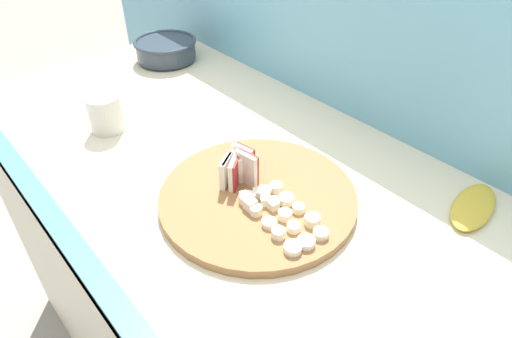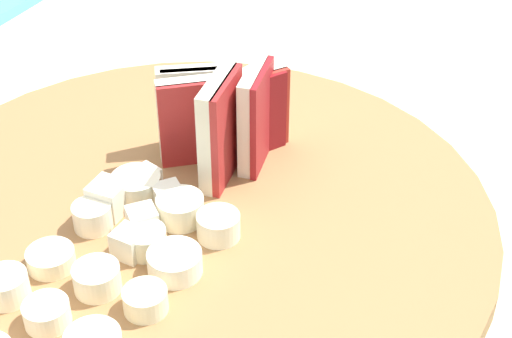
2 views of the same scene
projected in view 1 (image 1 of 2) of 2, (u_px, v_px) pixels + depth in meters
The scene contains 9 objects.
tiled_countertop at pixel (248, 313), 1.15m from camera, with size 1.57×0.70×0.90m.
tile_backsplash at pixel (349, 198), 1.23m from camera, with size 2.40×0.04×1.25m, color #6BADC6.
cutting_board at pixel (258, 197), 0.83m from camera, with size 0.37×0.37×0.02m, color olive.
apple_wedge_fan at pixel (238, 166), 0.84m from camera, with size 0.08×0.08×0.07m.
apple_dice_pile at pixel (257, 201), 0.79m from camera, with size 0.07×0.05×0.02m.
banana_slice_rows at pixel (283, 214), 0.77m from camera, with size 0.17×0.11×0.02m.
ceramic_bowl at pixel (166, 49), 1.32m from camera, with size 0.19×0.19×0.06m.
banana_peel at pixel (474, 206), 0.81m from camera, with size 0.15×0.07×0.02m, color gold.
small_jar at pixel (105, 113), 1.00m from camera, with size 0.08×0.08×0.09m, color beige.
Camera 1 is at (0.53, -0.43, 1.44)m, focal length 31.04 mm.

